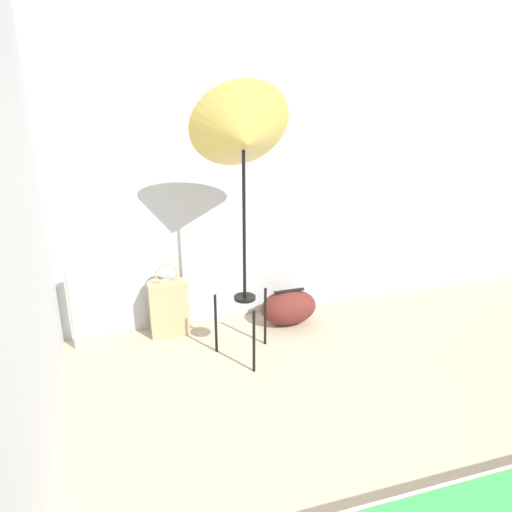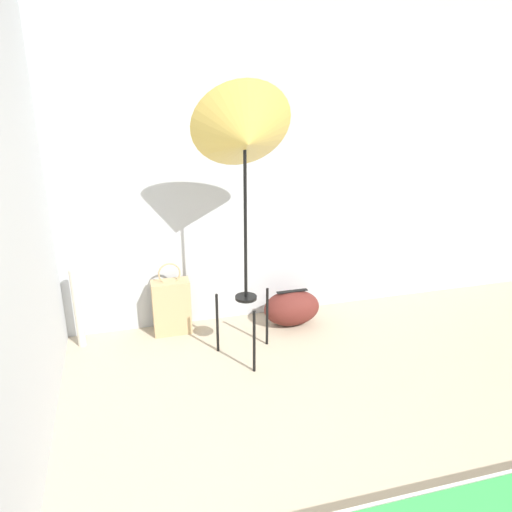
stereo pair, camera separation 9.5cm
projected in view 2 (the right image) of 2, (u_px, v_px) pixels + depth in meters
The scene contains 5 objects.
wall_back at pixel (242, 161), 3.80m from camera, with size 8.00×0.05×2.60m.
photo_umbrella at pixel (245, 137), 3.10m from camera, with size 0.65×0.50×1.91m.
tote_bag at pixel (172, 307), 3.88m from camera, with size 0.29×0.14×0.59m.
duffel_bag at pixel (292, 308), 4.03m from camera, with size 0.46×0.29×0.30m.
paper_roll at pixel (78, 308), 3.66m from camera, with size 0.06×0.06×0.62m.
Camera 2 is at (-0.91, -1.09, 1.94)m, focal length 35.00 mm.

